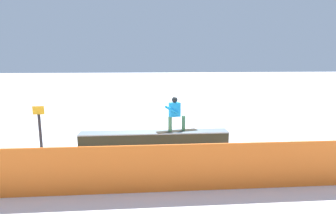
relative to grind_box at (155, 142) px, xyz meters
name	(u,v)px	position (x,y,z in m)	size (l,w,h in m)	color
ground_plane	(155,151)	(0.00, 0.00, -0.34)	(120.00, 120.00, 0.00)	white
grind_box	(155,142)	(0.00, 0.00, 0.00)	(5.62, 0.68, 0.76)	black
snowboarder	(175,113)	(-0.79, 0.02, 1.12)	(1.61, 0.67, 1.32)	black
safety_fence	(160,169)	(0.00, 3.41, 0.30)	(12.65, 0.06, 1.29)	orange
trail_marker	(40,129)	(4.11, 0.18, 0.64)	(0.40, 0.10, 1.83)	#262628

